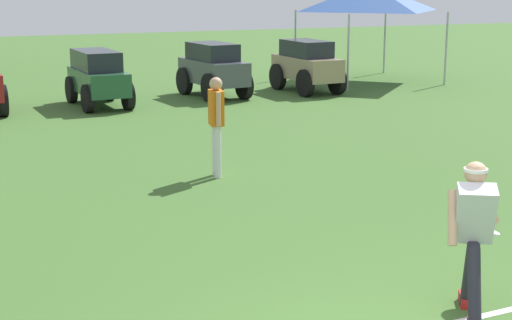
{
  "coord_description": "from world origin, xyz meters",
  "views": [
    {
      "loc": [
        -3.33,
        -4.56,
        3.02
      ],
      "look_at": [
        0.33,
        3.84,
        0.9
      ],
      "focal_mm": 55.0,
      "sensor_mm": 36.0,
      "label": 1
    }
  ],
  "objects_px": {
    "frisbee_in_flight": "(487,231)",
    "teammate_near_sideline": "(216,117)",
    "parked_car_slot_e": "(213,68)",
    "parked_car_slot_d": "(98,76)",
    "frisbee_thrower": "(474,232)",
    "parked_car_slot_f": "(307,65)"
  },
  "relations": [
    {
      "from": "frisbee_in_flight",
      "to": "teammate_near_sideline",
      "type": "relative_size",
      "value": 0.19
    },
    {
      "from": "frisbee_in_flight",
      "to": "parked_car_slot_e",
      "type": "bearing_deg",
      "value": 80.53
    },
    {
      "from": "frisbee_in_flight",
      "to": "parked_car_slot_d",
      "type": "distance_m",
      "value": 13.23
    },
    {
      "from": "teammate_near_sideline",
      "to": "parked_car_slot_d",
      "type": "bearing_deg",
      "value": 91.16
    },
    {
      "from": "teammate_near_sideline",
      "to": "parked_car_slot_d",
      "type": "xyz_separation_m",
      "value": [
        -0.16,
        7.71,
        -0.22
      ]
    },
    {
      "from": "frisbee_thrower",
      "to": "parked_car_slot_f",
      "type": "bearing_deg",
      "value": 68.71
    },
    {
      "from": "frisbee_thrower",
      "to": "parked_car_slot_e",
      "type": "distance_m",
      "value": 14.11
    },
    {
      "from": "frisbee_thrower",
      "to": "parked_car_slot_f",
      "type": "distance_m",
      "value": 14.68
    },
    {
      "from": "frisbee_thrower",
      "to": "frisbee_in_flight",
      "type": "relative_size",
      "value": 4.75
    },
    {
      "from": "teammate_near_sideline",
      "to": "parked_car_slot_f",
      "type": "xyz_separation_m",
      "value": [
        5.61,
        7.88,
        -0.2
      ]
    },
    {
      "from": "frisbee_thrower",
      "to": "frisbee_in_flight",
      "type": "distance_m",
      "value": 0.54
    },
    {
      "from": "frisbee_in_flight",
      "to": "parked_car_slot_f",
      "type": "relative_size",
      "value": 0.13
    },
    {
      "from": "parked_car_slot_d",
      "to": "parked_car_slot_f",
      "type": "relative_size",
      "value": 1.02
    },
    {
      "from": "frisbee_thrower",
      "to": "parked_car_slot_e",
      "type": "xyz_separation_m",
      "value": [
        2.68,
        13.86,
        -0.06
      ]
    },
    {
      "from": "frisbee_thrower",
      "to": "parked_car_slot_d",
      "type": "xyz_separation_m",
      "value": [
        -0.44,
        13.51,
        -0.08
      ]
    },
    {
      "from": "teammate_near_sideline",
      "to": "parked_car_slot_e",
      "type": "relative_size",
      "value": 0.64
    },
    {
      "from": "parked_car_slot_e",
      "to": "frisbee_thrower",
      "type": "bearing_deg",
      "value": -100.93
    },
    {
      "from": "frisbee_in_flight",
      "to": "parked_car_slot_e",
      "type": "relative_size",
      "value": 0.12
    },
    {
      "from": "parked_car_slot_d",
      "to": "frisbee_thrower",
      "type": "bearing_deg",
      "value": -88.13
    },
    {
      "from": "frisbee_in_flight",
      "to": "parked_car_slot_e",
      "type": "height_order",
      "value": "parked_car_slot_e"
    },
    {
      "from": "frisbee_in_flight",
      "to": "teammate_near_sideline",
      "type": "distance_m",
      "value": 5.54
    },
    {
      "from": "parked_car_slot_d",
      "to": "parked_car_slot_f",
      "type": "bearing_deg",
      "value": 1.65
    }
  ]
}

